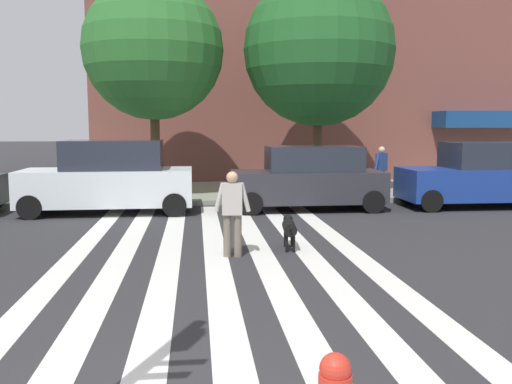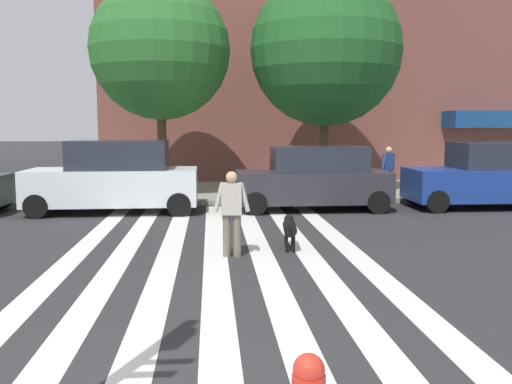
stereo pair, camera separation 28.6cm
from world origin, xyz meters
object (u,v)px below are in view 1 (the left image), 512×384
parked_car_third_in_line (309,179)px  street_tree_middle (319,50)px  dog_on_leash (289,227)px  street_tree_nearest (153,50)px  pedestrian_bystander (381,168)px  parked_car_behind_first (109,178)px  parked_car_fourth_in_line (480,177)px  pedestrian_dog_walker (232,209)px

parked_car_third_in_line → street_tree_middle: street_tree_middle is taller
dog_on_leash → street_tree_nearest: bearing=111.8°
parked_car_third_in_line → pedestrian_bystander: size_ratio=2.72×
parked_car_behind_first → parked_car_fourth_in_line: (11.14, -0.00, -0.06)m
parked_car_fourth_in_line → pedestrian_dog_walker: (-8.00, -5.72, -0.01)m
parked_car_third_in_line → pedestrian_dog_walker: 6.30m
parked_car_third_in_line → pedestrian_bystander: 3.60m
street_tree_middle → parked_car_third_in_line: bearing=-106.9°
street_tree_nearest → street_tree_middle: street_tree_middle is taller
parked_car_third_in_line → street_tree_nearest: 6.84m
pedestrian_dog_walker → pedestrian_bystander: pedestrian_bystander is taller
parked_car_behind_first → pedestrian_bystander: bearing=13.5°
parked_car_third_in_line → parked_car_behind_first: bearing=180.0°
parked_car_third_in_line → street_tree_nearest: bearing=148.2°
street_tree_middle → dog_on_leash: street_tree_middle is taller
parked_car_behind_first → street_tree_middle: (6.70, 3.00, 4.05)m
parked_car_fourth_in_line → street_tree_nearest: bearing=163.9°
pedestrian_dog_walker → dog_on_leash: (1.19, 0.56, -0.48)m
parked_car_third_in_line → dog_on_leash: parked_car_third_in_line is taller
parked_car_fourth_in_line → street_tree_nearest: (-10.02, 2.90, 4.05)m
street_tree_nearest → dog_on_leash: street_tree_nearest is taller
parked_car_behind_first → street_tree_nearest: bearing=69.0°
street_tree_middle → pedestrian_dog_walker: size_ratio=4.57×
parked_car_fourth_in_line → dog_on_leash: bearing=-142.9°
parked_car_behind_first → street_tree_middle: street_tree_middle is taller
parked_car_behind_first → pedestrian_dog_walker: bearing=-61.2°
street_tree_nearest → dog_on_leash: 9.79m
parked_car_fourth_in_line → pedestrian_bystander: bearing=139.1°
parked_car_fourth_in_line → pedestrian_dog_walker: size_ratio=2.88×
street_tree_nearest → pedestrian_bystander: 8.59m
parked_car_third_in_line → pedestrian_dog_walker: parked_car_third_in_line is taller
parked_car_third_in_line → parked_car_fourth_in_line: bearing=-0.0°
street_tree_nearest → pedestrian_dog_walker: street_tree_nearest is taller
parked_car_fourth_in_line → pedestrian_dog_walker: 9.83m
street_tree_middle → pedestrian_bystander: (2.01, -0.90, -3.98)m
pedestrian_bystander → street_tree_nearest: bearing=174.0°
parked_car_fourth_in_line → pedestrian_bystander: parked_car_fourth_in_line is taller
parked_car_third_in_line → street_tree_middle: size_ratio=0.60×
parked_car_third_in_line → street_tree_nearest: (-4.68, 2.90, 4.05)m
dog_on_leash → pedestrian_bystander: bearing=58.8°
street_tree_middle → dog_on_leash: size_ratio=6.73×
parked_car_behind_first → dog_on_leash: (4.33, -5.16, -0.56)m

